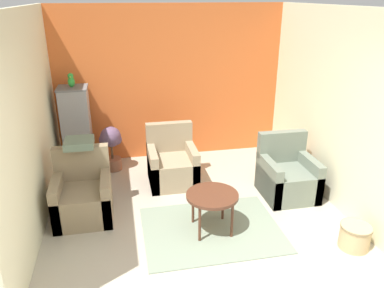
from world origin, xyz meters
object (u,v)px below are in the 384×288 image
at_px(coffee_table, 212,198).
at_px(armchair_middle, 172,165).
at_px(armchair_right, 287,177).
at_px(potted_plant, 111,144).
at_px(parrot, 71,80).
at_px(wicker_basket, 355,236).
at_px(armchair_left, 83,197).
at_px(birdcage, 77,131).

xyz_separation_m(coffee_table, armchair_middle, (-0.30, 1.43, -0.18)).
relative_size(armchair_right, armchair_middle, 1.00).
xyz_separation_m(coffee_table, potted_plant, (-1.24, 2.10, -0.00)).
xyz_separation_m(parrot, wicker_basket, (3.37, -2.85, -1.41)).
xyz_separation_m(armchair_right, potted_plant, (-2.58, 1.42, 0.17)).
xyz_separation_m(armchair_middle, parrot, (-1.48, 0.73, 1.28)).
bearing_deg(potted_plant, wicker_basket, -44.49).
distance_m(armchair_left, potted_plant, 1.49).
bearing_deg(coffee_table, birdcage, 129.46).
distance_m(armchair_left, wicker_basket, 3.50).
distance_m(armchair_right, parrot, 3.68).
bearing_deg(birdcage, armchair_middle, -26.08).
height_order(birdcage, wicker_basket, birdcage).
height_order(armchair_left, parrot, parrot).
relative_size(armchair_middle, potted_plant, 1.19).
xyz_separation_m(birdcage, parrot, (0.00, 0.00, 0.84)).
distance_m(parrot, wicker_basket, 4.63).
height_order(armchair_left, armchair_right, same).
bearing_deg(coffee_table, parrot, 129.44).
bearing_deg(coffee_table, armchair_left, 157.64).
bearing_deg(parrot, wicker_basket, -40.19).
bearing_deg(wicker_basket, potted_plant, 135.51).
relative_size(coffee_table, potted_plant, 0.85).
bearing_deg(birdcage, potted_plant, -6.24).
bearing_deg(armchair_left, birdcage, 95.65).
xyz_separation_m(armchair_right, birdcage, (-3.11, 1.48, 0.43)).
height_order(coffee_table, armchair_right, armchair_right).
bearing_deg(coffee_table, armchair_middle, 101.64).
bearing_deg(potted_plant, armchair_left, -105.09).
height_order(armchair_middle, birdcage, birdcage).
bearing_deg(birdcage, armchair_left, -84.35).
relative_size(coffee_table, parrot, 2.86).
bearing_deg(armchair_right, armchair_middle, 155.08).
relative_size(armchair_right, parrot, 4.00).
distance_m(coffee_table, birdcage, 2.81).
bearing_deg(potted_plant, armchair_right, -28.91).
relative_size(birdcage, parrot, 6.37).
distance_m(armchair_right, wicker_basket, 1.39).
bearing_deg(armchair_left, potted_plant, 74.91).
distance_m(coffee_table, armchair_right, 1.51).
relative_size(coffee_table, birdcage, 0.45).
bearing_deg(wicker_basket, parrot, 139.81).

